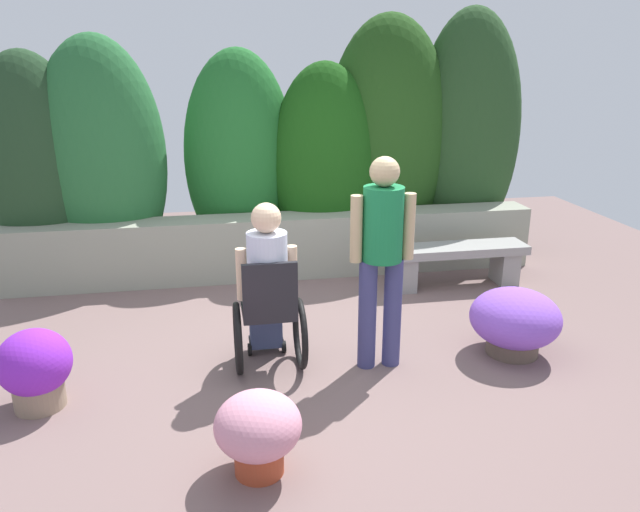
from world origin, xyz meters
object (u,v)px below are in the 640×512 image
stone_bench (456,259)px  flower_pot_terracotta_by_wall (258,430)px  person_in_wheelchair (268,293)px  person_standing_companion (382,250)px  flower_pot_red_accent (515,321)px  flower_pot_purple_near (35,368)px

stone_bench → flower_pot_terracotta_by_wall: (-2.30, -2.69, -0.01)m
person_in_wheelchair → person_standing_companion: person_standing_companion is taller
person_standing_companion → flower_pot_terracotta_by_wall: person_standing_companion is taller
flower_pot_terracotta_by_wall → flower_pot_red_accent: bearing=27.6°
person_in_wheelchair → flower_pot_red_accent: bearing=-4.1°
stone_bench → person_standing_companion: (-1.26, -1.54, 0.66)m
person_in_wheelchair → flower_pot_purple_near: (-1.63, -0.29, -0.33)m
flower_pot_purple_near → flower_pot_red_accent: flower_pot_purple_near is taller
person_in_wheelchair → flower_pot_terracotta_by_wall: (-0.19, -1.26, -0.34)m
person_in_wheelchair → flower_pot_purple_near: size_ratio=2.32×
flower_pot_red_accent → person_standing_companion: bearing=179.7°
person_in_wheelchair → person_standing_companion: 0.92m
person_standing_companion → flower_pot_red_accent: bearing=2.9°
flower_pot_purple_near → flower_pot_red_accent: 3.62m
stone_bench → flower_pot_purple_near: flower_pot_purple_near is taller
person_standing_companion → flower_pot_purple_near: 2.57m
stone_bench → person_standing_companion: bearing=-131.5°
person_standing_companion → stone_bench: bearing=54.0°
person_in_wheelchair → stone_bench: bearing=33.5°
flower_pot_purple_near → flower_pot_terracotta_by_wall: flower_pot_purple_near is taller
flower_pot_purple_near → stone_bench: bearing=24.6°
flower_pot_terracotta_by_wall → person_in_wheelchair: bearing=81.6°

